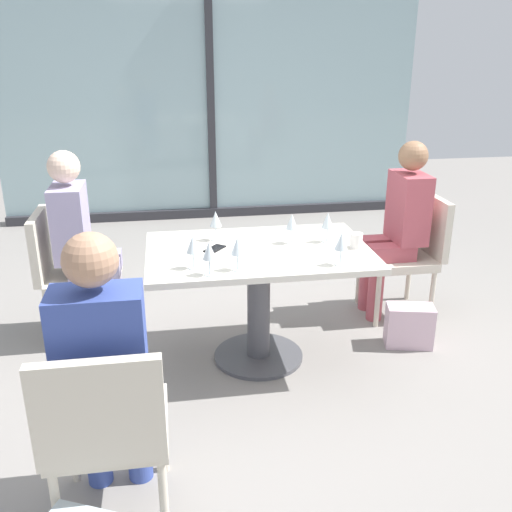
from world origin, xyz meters
TOP-DOWN VIEW (x-y plane):
  - ground_plane at (0.00, 0.00)m, footprint 12.00×12.00m
  - window_wall_backdrop at (0.00, 3.20)m, footprint 4.52×0.10m
  - dining_table_main at (0.00, 0.00)m, footprint 1.32×0.86m
  - chair_front_left at (-0.80, -1.23)m, footprint 0.46×0.50m
  - chair_far_right at (1.18, 0.49)m, footprint 0.50×0.46m
  - chair_far_left at (-1.18, 0.49)m, footprint 0.50×0.46m
  - person_front_left at (-0.80, -1.12)m, footprint 0.34×0.39m
  - person_far_right at (1.07, 0.49)m, footprint 0.39×0.34m
  - person_far_left at (-1.07, 0.49)m, footprint 0.39×0.34m
  - wine_glass_0 at (0.40, -0.32)m, footprint 0.07×0.07m
  - wine_glass_1 at (0.43, 0.07)m, footprint 0.07×0.07m
  - wine_glass_2 at (-0.16, -0.30)m, footprint 0.07×0.07m
  - wine_glass_3 at (-0.32, -0.35)m, footprint 0.07×0.07m
  - wine_glass_4 at (0.21, 0.07)m, footprint 0.07×0.07m
  - wine_glass_5 at (-0.23, 0.21)m, footprint 0.07×0.07m
  - wine_glass_6 at (-0.40, -0.24)m, footprint 0.07×0.07m
  - coffee_cup at (0.57, -0.06)m, footprint 0.08×0.08m
  - cell_phone_on_table at (-0.26, 0.04)m, footprint 0.15×0.16m
  - handbag_1 at (1.00, 0.00)m, footprint 0.33×0.22m

SIDE VIEW (x-z plane):
  - ground_plane at x=0.00m, z-range 0.00..0.00m
  - handbag_1 at x=1.00m, z-range 0.00..0.28m
  - chair_front_left at x=-0.80m, z-range 0.06..0.93m
  - chair_far_right at x=1.18m, z-range 0.06..0.93m
  - chair_far_left at x=-1.18m, z-range 0.06..0.93m
  - dining_table_main at x=0.00m, z-range 0.18..0.91m
  - person_front_left at x=-0.80m, z-range 0.07..1.33m
  - person_far_right at x=1.07m, z-range 0.07..1.33m
  - person_far_left at x=-1.07m, z-range 0.07..1.33m
  - cell_phone_on_table at x=-0.26m, z-range 0.73..0.74m
  - coffee_cup at x=0.57m, z-range 0.73..0.82m
  - wine_glass_0 at x=0.40m, z-range 0.77..0.95m
  - wine_glass_1 at x=0.43m, z-range 0.77..0.95m
  - wine_glass_2 at x=-0.16m, z-range 0.77..0.95m
  - wine_glass_3 at x=-0.32m, z-range 0.77..0.95m
  - wine_glass_4 at x=0.21m, z-range 0.77..0.95m
  - wine_glass_5 at x=-0.23m, z-range 0.77..0.95m
  - wine_glass_6 at x=-0.40m, z-range 0.77..0.95m
  - window_wall_backdrop at x=0.00m, z-range -0.14..2.56m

